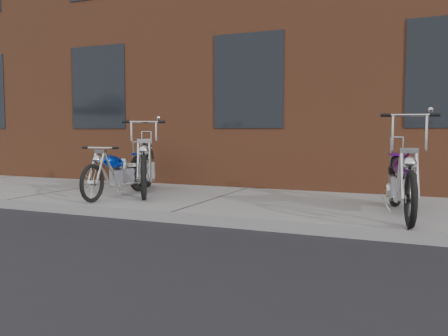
% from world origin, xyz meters
% --- Properties ---
extents(ground, '(120.00, 120.00, 0.00)m').
position_xyz_m(ground, '(0.00, 0.00, 0.00)').
color(ground, black).
rests_on(ground, ground).
extents(sidewalk, '(22.00, 3.00, 0.15)m').
position_xyz_m(sidewalk, '(0.00, 1.50, 0.07)').
color(sidewalk, gray).
rests_on(sidewalk, ground).
extents(building_brick, '(22.00, 10.00, 8.00)m').
position_xyz_m(building_brick, '(0.00, 8.00, 4.00)').
color(building_brick, brown).
rests_on(building_brick, ground).
extents(chopper_purple, '(0.63, 2.31, 1.30)m').
position_xyz_m(chopper_purple, '(2.88, 0.97, 0.57)').
color(chopper_purple, black).
rests_on(chopper_purple, sidewalk).
extents(chopper_blue, '(0.51, 2.08, 0.90)m').
position_xyz_m(chopper_blue, '(-1.59, 1.06, 0.52)').
color(chopper_blue, black).
rests_on(chopper_blue, sidewalk).
extents(chopper_third, '(1.37, 2.21, 1.27)m').
position_xyz_m(chopper_third, '(-1.43, 1.62, 0.60)').
color(chopper_third, black).
rests_on(chopper_third, sidewalk).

